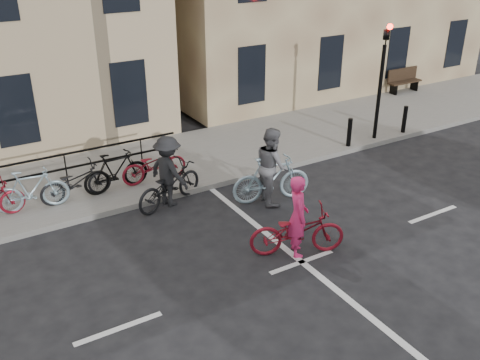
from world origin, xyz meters
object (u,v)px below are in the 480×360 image
cyclist_dark (169,178)px  traffic_light (382,68)px  cyclist_pink (297,227)px  cyclist_grey (271,172)px  bench (403,79)px

cyclist_dark → traffic_light: bearing=-106.0°
cyclist_pink → cyclist_grey: bearing=2.5°
bench → cyclist_grey: bearing=-153.1°
cyclist_pink → cyclist_dark: bearing=45.7°
bench → cyclist_pink: cyclist_pink is taller
traffic_light → cyclist_dark: 7.71m
traffic_light → cyclist_pink: (-6.09, -3.98, -1.82)m
cyclist_grey → bench: bearing=-48.4°
cyclist_pink → cyclist_grey: (0.89, 2.30, 0.17)m
traffic_light → bench: bearing=35.2°
cyclist_grey → cyclist_dark: size_ratio=0.98×
traffic_light → cyclist_grey: bearing=-162.1°
traffic_light → cyclist_dark: bearing=-176.0°
bench → traffic_light: bearing=-144.8°
bench → cyclist_dark: 12.90m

